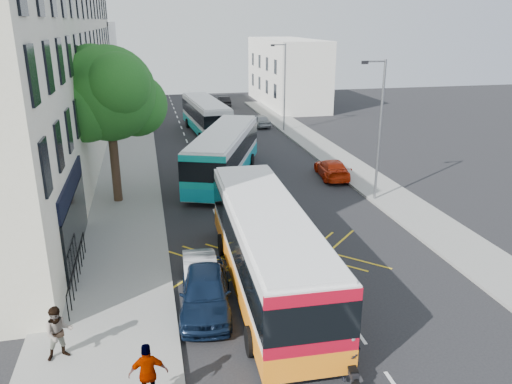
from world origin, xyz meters
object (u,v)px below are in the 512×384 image
lamp_far (284,83)px  motorbike (350,360)px  pedestrian_far (148,373)px  bus_mid (224,154)px  street_tree (108,95)px  bus_far (206,116)px  parked_car_silver (201,275)px  red_hatchback (332,169)px  distant_car_grey (208,115)px  distant_car_silver (260,120)px  distant_car_dark (224,101)px  pedestrian_near (59,333)px  lamp_near (379,124)px  bus_near (267,247)px  parked_car_blue (205,291)px

lamp_far → motorbike: bearing=-102.3°
pedestrian_far → bus_mid: bearing=-103.3°
street_tree → bus_mid: 8.83m
street_tree → bus_far: (7.43, 17.95, -4.64)m
street_tree → pedestrian_far: street_tree is taller
lamp_far → parked_car_silver: lamp_far is taller
red_hatchback → street_tree: bearing=14.5°
distant_car_grey → distant_car_silver: distant_car_grey is taller
red_hatchback → distant_car_silver: 17.90m
red_hatchback → distant_car_dark: (-2.52, 31.08, 0.00)m
bus_far → pedestrian_near: 33.57m
motorbike → red_hatchback: (6.79, 19.37, -0.19)m
bus_far → distant_car_dark: (4.07, 15.14, -1.03)m
lamp_near → pedestrian_far: (-13.20, -14.05, -3.56)m
distant_car_grey → red_hatchback: bearing=-80.8°
bus_far → distant_car_grey: bus_far is taller
lamp_far → motorbike: lamp_far is taller
bus_near → parked_car_blue: bearing=-155.9°
lamp_far → parked_car_silver: size_ratio=2.13×
bus_mid → bus_far: (0.61, 14.69, -0.09)m
parked_car_silver → lamp_far: bearing=70.7°
pedestrian_near → pedestrian_far: bearing=-58.3°
lamp_near → distant_car_grey: lamp_near is taller
lamp_far → pedestrian_far: bearing=-111.2°
parked_car_silver → bus_near: bearing=-8.9°
motorbike → pedestrian_near: bearing=164.4°
red_hatchback → motorbike: bearing=77.0°
bus_mid → distant_car_dark: size_ratio=3.14×
red_hatchback → distant_car_dark: 31.18m
bus_far → bus_near: bearing=-97.1°
bus_near → pedestrian_far: bearing=-128.5°
bus_near → red_hatchback: bus_near is taller
bus_far → distant_car_silver: 6.07m
bus_far → pedestrian_far: (-5.92, -34.97, -0.59)m
lamp_far → pedestrian_far: (-13.20, -34.05, -3.56)m
bus_near → parked_car_silver: 2.87m
lamp_near → bus_mid: 10.45m
bus_near → parked_car_blue: bus_near is taller
pedestrian_far → lamp_far: bearing=-109.8°
parked_car_silver → pedestrian_near: size_ratio=2.11×
distant_car_silver → distant_car_dark: bearing=-88.1°
bus_mid → distant_car_silver: bearing=90.2°
bus_far → pedestrian_far: size_ratio=6.22×
bus_near → distant_car_grey: bearing=88.1°
parked_car_blue → parked_car_silver: 1.58m
lamp_near → bus_near: bearing=-135.1°
street_tree → bus_near: (6.18, -11.47, -4.50)m
pedestrian_far → red_hatchback: bearing=-121.9°
bus_mid → bus_near: bearing=-71.6°
lamp_near → distant_car_dark: bearing=95.1°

